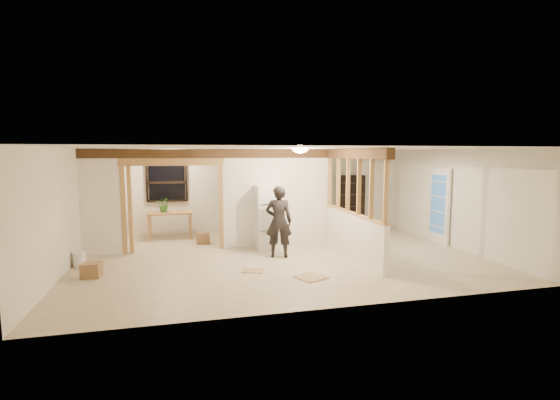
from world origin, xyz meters
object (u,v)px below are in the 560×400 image
object	(u,v)px
refrigerator	(269,217)
bookshelf	(351,202)
shop_vac	(105,232)
work_table	(170,225)
woman	(279,221)

from	to	relation	value
refrigerator	bookshelf	size ratio (longest dim) A/B	0.94
shop_vac	bookshelf	xyz separation A→B (m)	(7.27, 0.55, 0.54)
work_table	shop_vac	world-z (taller)	work_table
woman	shop_vac	bearing A→B (deg)	-15.23
refrigerator	woman	size ratio (longest dim) A/B	0.96
refrigerator	woman	distance (m)	0.84
work_table	woman	bearing A→B (deg)	-47.96
refrigerator	bookshelf	bearing A→B (deg)	35.01
work_table	shop_vac	size ratio (longest dim) A/B	1.98
work_table	refrigerator	bearing A→B (deg)	-37.86
refrigerator	work_table	xyz separation A→B (m)	(-2.44, 1.85, -0.42)
refrigerator	bookshelf	xyz separation A→B (m)	(3.17, 2.22, 0.05)
woman	bookshelf	distance (m)	4.37
work_table	bookshelf	size ratio (longest dim) A/B	0.71
work_table	bookshelf	bearing A→B (deg)	3.11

